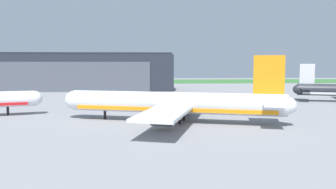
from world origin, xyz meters
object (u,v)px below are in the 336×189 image
object	(u,v)px
baggage_tug	(163,101)
fuel_bowser	(278,105)
maintenance_hangar	(80,72)
airliner_near_left	(173,103)

from	to	relation	value
baggage_tug	fuel_bowser	world-z (taller)	fuel_bowser
maintenance_hangar	airliner_near_left	bearing A→B (deg)	-67.71
airliner_near_left	baggage_tug	distance (m)	30.22
maintenance_hangar	baggage_tug	bearing A→B (deg)	-59.03
airliner_near_left	baggage_tug	xyz separation A→B (m)	(-0.75, 30.08, -2.74)
maintenance_hangar	baggage_tug	size ratio (longest dim) A/B	18.49
airliner_near_left	fuel_bowser	bearing A→B (deg)	30.37
maintenance_hangar	fuel_bowser	xyz separation A→B (m)	(65.47, -74.43, -6.99)
maintenance_hangar	fuel_bowser	world-z (taller)	maintenance_hangar
airliner_near_left	maintenance_hangar	bearing A→B (deg)	112.29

